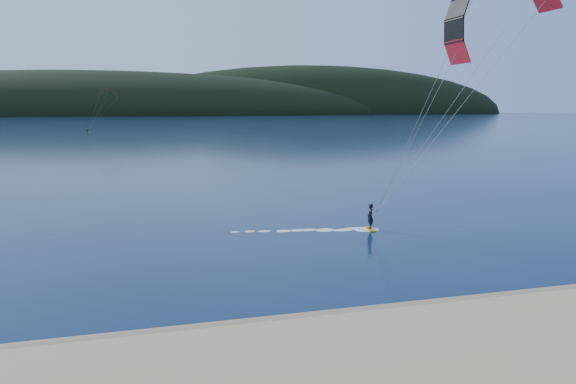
% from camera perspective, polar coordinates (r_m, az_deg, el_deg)
% --- Properties ---
extents(wet_sand, '(220.00, 2.50, 0.10)m').
position_cam_1_polar(wet_sand, '(23.67, -5.33, -14.32)').
color(wet_sand, olive).
rests_on(wet_sand, ground).
extents(headland, '(1200.00, 310.00, 140.00)m').
position_cam_1_polar(headland, '(762.30, -15.38, 7.79)').
color(headland, black).
rests_on(headland, ground).
extents(kitesurfer_near, '(22.20, 8.38, 18.30)m').
position_cam_1_polar(kitesurfer_near, '(40.96, 21.02, 14.84)').
color(kitesurfer_near, gold).
rests_on(kitesurfer_near, ground).
extents(kitesurfer_far, '(12.30, 6.55, 15.56)m').
position_cam_1_polar(kitesurfer_far, '(214.30, -18.28, 9.26)').
color(kitesurfer_far, gold).
rests_on(kitesurfer_far, ground).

